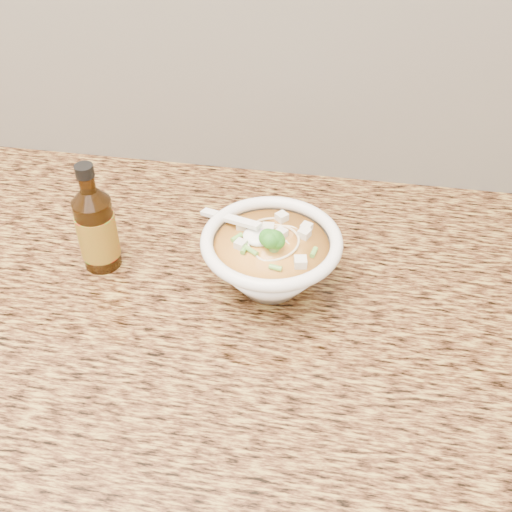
# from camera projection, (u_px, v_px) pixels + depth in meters

# --- Properties ---
(cabinet) EXTENTS (4.00, 0.65, 0.86)m
(cabinet) POSITION_uv_depth(u_px,v_px,m) (58.00, 456.00, 1.19)
(cabinet) COLOR #331F0F
(cabinet) RESTS_ON ground
(soup_bowl) EXTENTS (0.20, 0.18, 0.10)m
(soup_bowl) POSITION_uv_depth(u_px,v_px,m) (271.00, 260.00, 0.83)
(soup_bowl) COLOR white
(soup_bowl) RESTS_ON counter_slab
(hot_sauce_bottle) EXTENTS (0.07, 0.07, 0.16)m
(hot_sauce_bottle) POSITION_uv_depth(u_px,v_px,m) (97.00, 229.00, 0.85)
(hot_sauce_bottle) COLOR #341C07
(hot_sauce_bottle) RESTS_ON counter_slab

